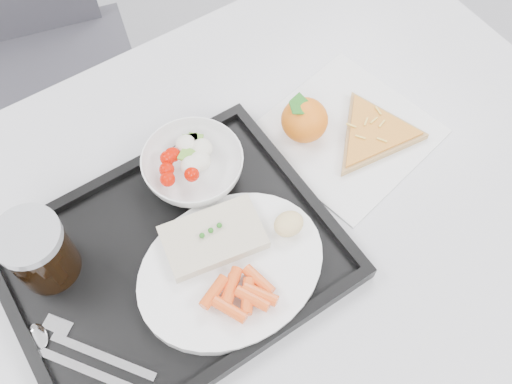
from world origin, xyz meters
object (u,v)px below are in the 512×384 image
(table, at_px, (243,240))
(pizza_slice, at_px, (374,133))
(chair, at_px, (26,41))
(cola_glass, at_px, (38,251))
(tangerine, at_px, (305,120))
(tray, at_px, (174,261))
(dinner_plate, at_px, (231,269))
(salad_bowl, at_px, (193,166))

(table, relative_size, pizza_slice, 4.84)
(table, distance_m, chair, 0.79)
(cola_glass, bearing_deg, chair, 77.02)
(chair, distance_m, tangerine, 0.78)
(tray, relative_size, tangerine, 5.10)
(tangerine, bearing_deg, table, -155.02)
(pizza_slice, bearing_deg, dinner_plate, -166.88)
(cola_glass, bearing_deg, dinner_plate, -35.22)
(salad_bowl, relative_size, cola_glass, 1.41)
(chair, bearing_deg, cola_glass, -102.98)
(table, relative_size, chair, 1.29)
(dinner_plate, relative_size, cola_glass, 2.50)
(table, xyz_separation_m, chair, (-0.11, 0.76, -0.15))
(tangerine, distance_m, pizza_slice, 0.12)
(tray, height_order, tangerine, tangerine)
(salad_bowl, height_order, cola_glass, cola_glass)
(chair, relative_size, tangerine, 10.55)
(table, relative_size, salad_bowl, 7.89)
(dinner_plate, height_order, pizza_slice, dinner_plate)
(tangerine, bearing_deg, chair, 112.21)
(table, relative_size, cola_glass, 11.11)
(salad_bowl, distance_m, cola_glass, 0.25)
(chair, xyz_separation_m, salad_bowl, (0.09, -0.66, 0.25))
(table, height_order, cola_glass, cola_glass)
(salad_bowl, bearing_deg, table, -78.06)
(chair, xyz_separation_m, pizza_slice, (0.37, -0.75, 0.22))
(chair, xyz_separation_m, tangerine, (0.28, -0.68, 0.25))
(table, distance_m, dinner_plate, 0.13)
(dinner_plate, bearing_deg, tray, 133.71)
(salad_bowl, xyz_separation_m, pizza_slice, (0.28, -0.09, -0.03))
(chair, distance_m, pizza_slice, 0.87)
(dinner_plate, bearing_deg, table, 47.50)
(dinner_plate, distance_m, salad_bowl, 0.17)
(table, xyz_separation_m, tangerine, (0.17, 0.08, 0.10))
(dinner_plate, distance_m, cola_glass, 0.26)
(table, bearing_deg, dinner_plate, -132.50)
(pizza_slice, bearing_deg, cola_glass, 172.29)
(table, distance_m, pizza_slice, 0.27)
(table, relative_size, tray, 2.67)
(chair, bearing_deg, tangerine, -67.79)
(tray, height_order, pizza_slice, tray)
(tray, xyz_separation_m, salad_bowl, (0.10, 0.10, 0.03))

